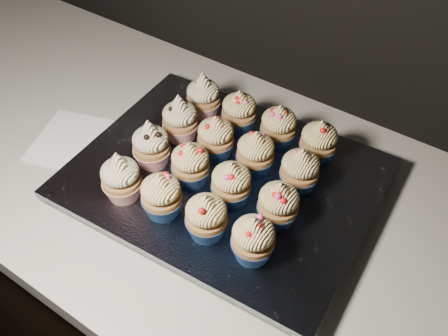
# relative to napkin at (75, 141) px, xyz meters

# --- Properties ---
(cabinet) EXTENTS (2.40, 0.60, 0.86)m
(cabinet) POSITION_rel_napkin_xyz_m (0.15, 0.07, -0.47)
(cabinet) COLOR black
(cabinet) RESTS_ON ground
(worktop) EXTENTS (2.44, 0.64, 0.04)m
(worktop) POSITION_rel_napkin_xyz_m (0.15, 0.07, -0.02)
(worktop) COLOR beige
(worktop) RESTS_ON cabinet
(napkin) EXTENTS (0.18, 0.18, 0.00)m
(napkin) POSITION_rel_napkin_xyz_m (0.00, 0.00, 0.00)
(napkin) COLOR white
(napkin) RESTS_ON worktop
(baking_tray) EXTENTS (0.47, 0.37, 0.02)m
(baking_tray) POSITION_rel_napkin_xyz_m (0.30, 0.06, 0.01)
(baking_tray) COLOR black
(baking_tray) RESTS_ON worktop
(foil_lining) EXTENTS (0.51, 0.41, 0.01)m
(foil_lining) POSITION_rel_napkin_xyz_m (0.30, 0.06, 0.03)
(foil_lining) COLOR silver
(foil_lining) RESTS_ON baking_tray
(cupcake_0) EXTENTS (0.06, 0.06, 0.10)m
(cupcake_0) POSITION_rel_napkin_xyz_m (0.19, -0.07, 0.07)
(cupcake_0) COLOR #A5171C
(cupcake_0) RESTS_ON foil_lining
(cupcake_1) EXTENTS (0.06, 0.06, 0.08)m
(cupcake_1) POSITION_rel_napkin_xyz_m (0.26, -0.06, 0.07)
(cupcake_1) COLOR navy
(cupcake_1) RESTS_ON foil_lining
(cupcake_2) EXTENTS (0.06, 0.06, 0.08)m
(cupcake_2) POSITION_rel_napkin_xyz_m (0.34, -0.05, 0.07)
(cupcake_2) COLOR navy
(cupcake_2) RESTS_ON foil_lining
(cupcake_3) EXTENTS (0.06, 0.06, 0.08)m
(cupcake_3) POSITION_rel_napkin_xyz_m (0.42, -0.05, 0.07)
(cupcake_3) COLOR navy
(cupcake_3) RESTS_ON foil_lining
(cupcake_4) EXTENTS (0.06, 0.06, 0.10)m
(cupcake_4) POSITION_rel_napkin_xyz_m (0.18, 0.02, 0.07)
(cupcake_4) COLOR #A5171C
(cupcake_4) RESTS_ON foil_lining
(cupcake_5) EXTENTS (0.06, 0.06, 0.08)m
(cupcake_5) POSITION_rel_napkin_xyz_m (0.26, 0.02, 0.07)
(cupcake_5) COLOR navy
(cupcake_5) RESTS_ON foil_lining
(cupcake_6) EXTENTS (0.06, 0.06, 0.08)m
(cupcake_6) POSITION_rel_napkin_xyz_m (0.34, 0.02, 0.07)
(cupcake_6) COLOR navy
(cupcake_6) RESTS_ON foil_lining
(cupcake_7) EXTENTS (0.06, 0.06, 0.08)m
(cupcake_7) POSITION_rel_napkin_xyz_m (0.42, 0.03, 0.07)
(cupcake_7) COLOR navy
(cupcake_7) RESTS_ON foil_lining
(cupcake_8) EXTENTS (0.06, 0.06, 0.10)m
(cupcake_8) POSITION_rel_napkin_xyz_m (0.18, 0.10, 0.07)
(cupcake_8) COLOR #A5171C
(cupcake_8) RESTS_ON foil_lining
(cupcake_9) EXTENTS (0.06, 0.06, 0.08)m
(cupcake_9) POSITION_rel_napkin_xyz_m (0.26, 0.09, 0.07)
(cupcake_9) COLOR navy
(cupcake_9) RESTS_ON foil_lining
(cupcake_10) EXTENTS (0.06, 0.06, 0.08)m
(cupcake_10) POSITION_rel_napkin_xyz_m (0.33, 0.10, 0.07)
(cupcake_10) COLOR navy
(cupcake_10) RESTS_ON foil_lining
(cupcake_11) EXTENTS (0.06, 0.06, 0.08)m
(cupcake_11) POSITION_rel_napkin_xyz_m (0.41, 0.11, 0.07)
(cupcake_11) COLOR navy
(cupcake_11) RESTS_ON foil_lining
(cupcake_12) EXTENTS (0.06, 0.06, 0.10)m
(cupcake_12) POSITION_rel_napkin_xyz_m (0.18, 0.17, 0.07)
(cupcake_12) COLOR #A5171C
(cupcake_12) RESTS_ON foil_lining
(cupcake_13) EXTENTS (0.06, 0.06, 0.08)m
(cupcake_13) POSITION_rel_napkin_xyz_m (0.25, 0.17, 0.07)
(cupcake_13) COLOR navy
(cupcake_13) RESTS_ON foil_lining
(cupcake_14) EXTENTS (0.06, 0.06, 0.08)m
(cupcake_14) POSITION_rel_napkin_xyz_m (0.33, 0.18, 0.07)
(cupcake_14) COLOR navy
(cupcake_14) RESTS_ON foil_lining
(cupcake_15) EXTENTS (0.06, 0.06, 0.08)m
(cupcake_15) POSITION_rel_napkin_xyz_m (0.41, 0.18, 0.07)
(cupcake_15) COLOR navy
(cupcake_15) RESTS_ON foil_lining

